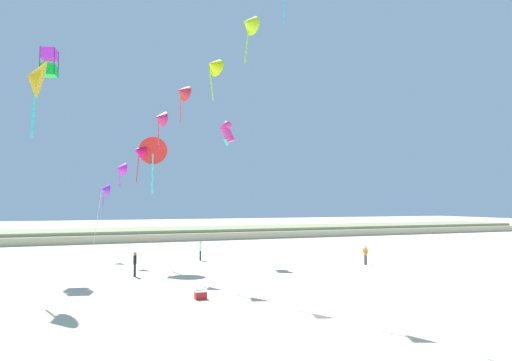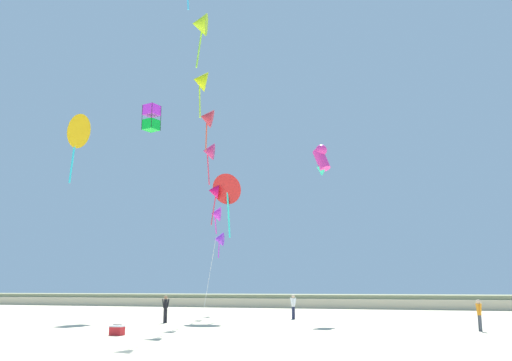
{
  "view_description": "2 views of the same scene",
  "coord_description": "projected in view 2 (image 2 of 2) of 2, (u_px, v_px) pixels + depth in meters",
  "views": [
    {
      "loc": [
        -9.42,
        -16.22,
        4.72
      ],
      "look_at": [
        0.23,
        8.23,
        6.04
      ],
      "focal_mm": 32.0,
      "sensor_mm": 36.0,
      "label": 1
    },
    {
      "loc": [
        10.19,
        -15.07,
        2.0
      ],
      "look_at": [
        1.01,
        10.98,
        7.52
      ],
      "focal_mm": 38.0,
      "sensor_mm": 36.0,
      "label": 2
    }
  ],
  "objects": [
    {
      "name": "large_kite_high_solo",
      "position": [
        151.0,
        118.0,
        43.36
      ],
      "size": [
        1.3,
        1.3,
        2.07
      ],
      "color": "#0BBF30"
    },
    {
      "name": "large_kite_outer_drift",
      "position": [
        75.0,
        130.0,
        34.52
      ],
      "size": [
        1.29,
        2.23,
        4.61
      ],
      "color": "#ECB10D"
    },
    {
      "name": "kite_banner_string",
      "position": [
        202.0,
        77.0,
        29.5
      ],
      "size": [
        12.47,
        31.38,
        21.39
      ],
      "color": "#8D31DD"
    },
    {
      "name": "large_kite_low_lead",
      "position": [
        229.0,
        188.0,
        37.84
      ],
      "size": [
        2.27,
        1.54,
        4.59
      ],
      "color": "red"
    },
    {
      "name": "person_near_right",
      "position": [
        293.0,
        305.0,
        36.15
      ],
      "size": [
        0.33,
        0.53,
        1.59
      ],
      "color": "#282D4C",
      "rests_on": "ground"
    },
    {
      "name": "person_mid_center",
      "position": [
        479.0,
        313.0,
        25.85
      ],
      "size": [
        0.3,
        0.5,
        1.48
      ],
      "color": "#474C56",
      "rests_on": "ground"
    },
    {
      "name": "dune_ridge",
      "position": [
        353.0,
        301.0,
        59.6
      ],
      "size": [
        120.0,
        12.17,
        1.34
      ],
      "color": "beige",
      "rests_on": "ground"
    },
    {
      "name": "large_kite_mid_trail",
      "position": [
        322.0,
        159.0,
        37.12
      ],
      "size": [
        1.49,
        1.22,
        2.2
      ],
      "color": "#ED339F"
    },
    {
      "name": "person_far_left",
      "position": [
        166.0,
        307.0,
        32.08
      ],
      "size": [
        0.28,
        0.54,
        1.59
      ],
      "color": "black",
      "rests_on": "ground"
    },
    {
      "name": "beach_cooler",
      "position": [
        117.0,
        330.0,
        23.55
      ],
      "size": [
        0.58,
        0.41,
        0.46
      ],
      "color": "red",
      "rests_on": "ground"
    },
    {
      "name": "ground_plane",
      "position": [
        109.0,
        354.0,
        16.86
      ],
      "size": [
        240.0,
        240.0,
        0.0
      ],
      "primitive_type": "plane",
      "color": "beige"
    }
  ]
}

